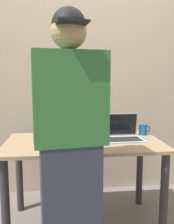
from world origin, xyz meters
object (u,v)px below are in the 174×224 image
(laptop, at_px, (122,134))
(beer_bottle_brown, at_px, (61,128))
(beer_bottle_amber, at_px, (69,125))
(coffee_mug, at_px, (143,129))
(person_figure, at_px, (70,147))
(beer_bottle_dark, at_px, (64,130))

(laptop, bearing_deg, beer_bottle_brown, 179.23)
(beer_bottle_amber, xyz_separation_m, beer_bottle_brown, (-0.07, -0.07, -0.02))
(coffee_mug, bearing_deg, person_figure, -136.43)
(beer_bottle_amber, bearing_deg, person_figure, -90.92)
(beer_bottle_amber, xyz_separation_m, coffee_mug, (0.70, 0.06, -0.07))
(beer_bottle_brown, xyz_separation_m, coffee_mug, (0.77, 0.12, -0.06))
(beer_bottle_dark, bearing_deg, laptop, 11.69)
(beer_bottle_amber, relative_size, person_figure, 0.19)
(beer_bottle_brown, xyz_separation_m, person_figure, (0.06, -0.56, -0.00))
(beer_bottle_brown, bearing_deg, coffee_mug, 9.04)
(beer_bottle_brown, relative_size, beer_bottle_dark, 0.93)
(beer_bottle_dark, xyz_separation_m, coffee_mug, (0.75, 0.23, -0.06))
(beer_bottle_brown, height_order, coffee_mug, beer_bottle_brown)
(laptop, xyz_separation_m, person_figure, (-0.47, -0.55, 0.06))
(beer_bottle_amber, bearing_deg, beer_bottle_brown, -137.22)
(person_figure, height_order, coffee_mug, person_figure)
(beer_bottle_brown, bearing_deg, beer_bottle_dark, -75.76)
(beer_bottle_brown, distance_m, beer_bottle_dark, 0.12)
(beer_bottle_amber, xyz_separation_m, person_figure, (-0.01, -0.62, -0.02))
(beer_bottle_brown, distance_m, person_figure, 0.56)
(person_figure, relative_size, coffee_mug, 15.48)
(beer_bottle_brown, relative_size, person_figure, 0.17)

